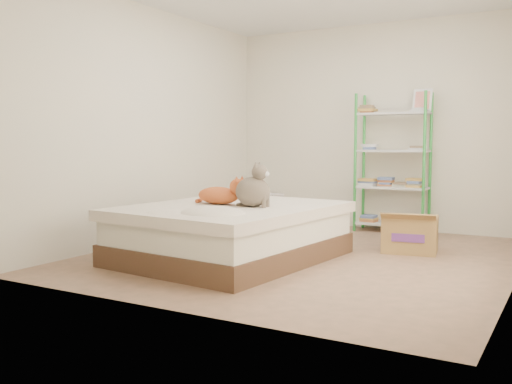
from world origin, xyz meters
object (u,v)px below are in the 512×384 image
Objects in this scene: bed at (231,232)px; shelf_unit at (393,167)px; cardboard_box at (410,234)px; grey_cat at (253,185)px; white_bin at (268,208)px; orange_cat at (218,193)px.

bed is 2.59m from shelf_unit.
bed reaches higher than cardboard_box.
grey_cat is 2.65m from white_bin.
bed is at bearing -69.43° from white_bin.
shelf_unit is at bearing 1.03° from white_bin.
white_bin is at bearing 18.06° from grey_cat.
bed is at bearing -109.55° from shelf_unit.
orange_cat is 1.32× the size of grey_cat.
grey_cat is 1.73m from cardboard_box.
shelf_unit reaches higher than grey_cat.
grey_cat is 0.69× the size of cardboard_box.
cardboard_box is (0.54, -1.20, -0.62)m from shelf_unit.
grey_cat is 0.23× the size of shelf_unit.
cardboard_box is 1.46× the size of white_bin.
cardboard_box is at bearing 46.16° from bed.
orange_cat is 1.31× the size of white_bin.
shelf_unit is 1.45m from cardboard_box.
white_bin is at bearing -178.97° from shelf_unit.
bed is at bearing 82.57° from grey_cat.
cardboard_box is (1.54, 1.16, -0.43)m from orange_cat.
white_bin is at bearing 109.86° from orange_cat.
orange_cat is 0.30× the size of shelf_unit.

